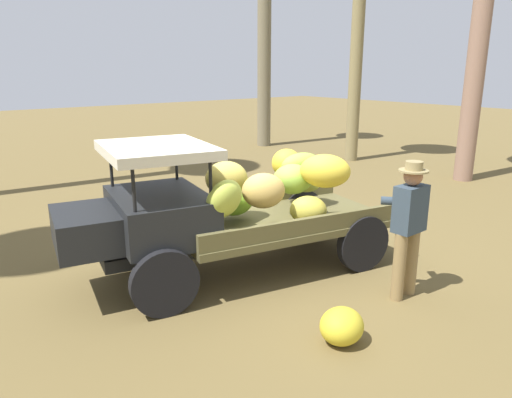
# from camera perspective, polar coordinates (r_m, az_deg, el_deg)

# --- Properties ---
(ground_plane) EXTENTS (60.00, 60.00, 0.00)m
(ground_plane) POSITION_cam_1_polar(r_m,az_deg,el_deg) (7.14, 1.02, -7.03)
(ground_plane) COLOR brown
(truck) EXTENTS (4.64, 2.49, 1.84)m
(truck) POSITION_cam_1_polar(r_m,az_deg,el_deg) (6.34, -3.91, -1.10)
(truck) COLOR black
(truck) RESTS_ON ground
(farmer) EXTENTS (0.53, 0.46, 1.70)m
(farmer) POSITION_cam_1_polar(r_m,az_deg,el_deg) (5.93, 17.81, -2.59)
(farmer) COLOR olive
(farmer) RESTS_ON ground
(loose_banana_bunch) EXTENTS (0.55, 0.52, 0.38)m
(loose_banana_bunch) POSITION_cam_1_polar(r_m,az_deg,el_deg) (5.09, 10.23, -14.75)
(loose_banana_bunch) COLOR gold
(loose_banana_bunch) RESTS_ON ground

